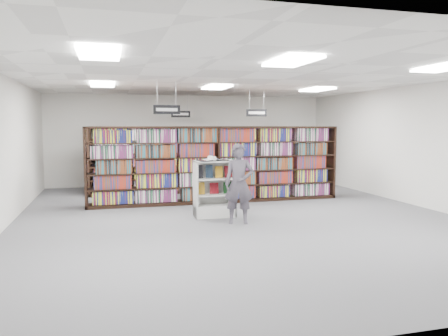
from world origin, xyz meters
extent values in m
plane|color=#4C4C51|center=(0.00, 0.00, 0.00)|extent=(12.00, 12.00, 0.00)
cube|color=white|center=(0.00, 0.00, 3.20)|extent=(10.00, 12.00, 0.10)
cube|color=silver|center=(0.00, 6.00, 1.60)|extent=(10.00, 0.10, 3.20)
cube|color=silver|center=(0.00, -6.00, 1.60)|extent=(10.00, 0.10, 3.20)
cube|color=silver|center=(-5.00, 0.00, 1.60)|extent=(0.10, 12.00, 3.20)
cube|color=silver|center=(5.00, 0.00, 1.60)|extent=(0.10, 12.00, 3.20)
cube|color=black|center=(0.00, 2.00, 1.05)|extent=(7.00, 0.60, 2.10)
cube|color=maroon|center=(0.00, 2.00, 1.05)|extent=(6.88, 0.42, 1.98)
cube|color=black|center=(0.00, 4.00, 1.05)|extent=(7.00, 0.60, 2.10)
cube|color=maroon|center=(0.00, 4.00, 1.05)|extent=(6.88, 0.42, 1.98)
cube|color=black|center=(0.00, 5.70, 1.05)|extent=(7.00, 0.60, 2.10)
cube|color=maroon|center=(0.00, 5.70, 1.05)|extent=(6.88, 0.42, 1.98)
cylinder|color=#B2B2B7|center=(-1.73, 1.00, 2.91)|extent=(0.01, 0.01, 0.58)
cylinder|color=#B2B2B7|center=(-1.27, 1.00, 2.91)|extent=(0.01, 0.01, 0.58)
cube|color=black|center=(-1.50, 1.00, 2.51)|extent=(0.65, 0.02, 0.22)
cube|color=silver|center=(-1.50, 0.99, 2.51)|extent=(0.52, 0.00, 0.08)
cylinder|color=#B2B2B7|center=(1.27, 3.00, 2.91)|extent=(0.01, 0.01, 0.58)
cylinder|color=#B2B2B7|center=(1.73, 3.00, 2.91)|extent=(0.01, 0.01, 0.58)
cube|color=black|center=(1.50, 3.00, 2.51)|extent=(0.65, 0.02, 0.22)
cube|color=silver|center=(1.50, 2.99, 2.51)|extent=(0.52, 0.00, 0.08)
cylinder|color=#B2B2B7|center=(-0.73, 5.00, 2.91)|extent=(0.01, 0.01, 0.58)
cylinder|color=#B2B2B7|center=(-0.27, 5.00, 2.91)|extent=(0.01, 0.01, 0.58)
cube|color=black|center=(-0.50, 5.00, 2.51)|extent=(0.65, 0.02, 0.22)
cube|color=silver|center=(-0.50, 4.99, 2.51)|extent=(0.52, 0.00, 0.08)
cube|color=white|center=(-3.00, -3.00, 3.16)|extent=(0.60, 1.20, 0.04)
cube|color=white|center=(0.00, -3.00, 3.16)|extent=(0.60, 1.20, 0.04)
cube|color=white|center=(3.00, -3.00, 3.16)|extent=(0.60, 1.20, 0.04)
cube|color=white|center=(-3.00, 2.00, 3.16)|extent=(0.60, 1.20, 0.04)
cube|color=white|center=(0.00, 2.00, 3.16)|extent=(0.60, 1.20, 0.04)
cube|color=white|center=(3.00, 2.00, 3.16)|extent=(0.60, 1.20, 0.04)
cube|color=silver|center=(-0.53, 0.11, 0.14)|extent=(0.94, 0.47, 0.28)
cube|color=silver|center=(-0.98, 0.11, 0.66)|extent=(0.04, 0.47, 1.32)
cube|color=silver|center=(-0.08, 0.11, 0.66)|extent=(0.04, 0.47, 1.32)
cube|color=silver|center=(-0.53, 0.33, 0.66)|extent=(0.94, 0.03, 1.32)
cube|color=silver|center=(-0.53, 0.11, 1.30)|extent=(0.94, 0.47, 0.03)
cube|color=silver|center=(-0.53, 0.11, 0.52)|extent=(0.86, 0.43, 0.02)
cube|color=silver|center=(-0.53, 0.11, 0.90)|extent=(0.86, 0.43, 0.02)
cube|color=black|center=(-0.88, 0.16, 1.05)|extent=(0.19, 0.07, 0.28)
cube|color=#152437|center=(-0.64, 0.16, 1.05)|extent=(0.19, 0.07, 0.28)
cube|color=#C4891B|center=(-0.41, 0.16, 1.05)|extent=(0.19, 0.07, 0.28)
cube|color=maroon|center=(-0.18, 0.16, 1.05)|extent=(0.19, 0.07, 0.28)
cube|color=#C4891B|center=(-0.86, 0.16, 0.66)|extent=(0.21, 0.06, 0.27)
cube|color=maroon|center=(-0.53, 0.16, 0.66)|extent=(0.21, 0.06, 0.27)
cube|color=#18491F|center=(-0.20, 0.16, 0.66)|extent=(0.21, 0.06, 0.27)
cube|color=black|center=(-0.58, 0.08, 1.33)|extent=(0.73, 0.46, 0.02)
cube|color=white|center=(-0.74, 0.08, 1.34)|extent=(0.34, 0.40, 0.06)
cube|color=white|center=(-0.41, 0.08, 1.34)|extent=(0.34, 0.40, 0.08)
cylinder|color=white|center=(-0.60, 0.08, 1.38)|extent=(0.13, 0.36, 0.10)
imported|color=#47424C|center=(-0.18, -0.70, 0.87)|extent=(0.72, 0.57, 1.73)
camera|label=1|loc=(-2.92, -9.66, 2.13)|focal=35.00mm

